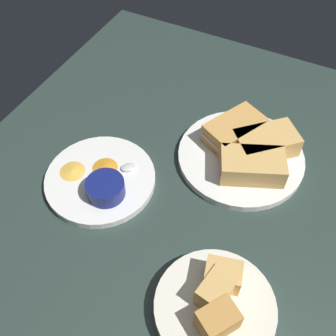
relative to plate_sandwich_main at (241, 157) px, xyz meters
The scene contains 12 objects.
ground_plane 13.94cm from the plate_sandwich_main, 89.73° to the left, with size 110.00×110.00×3.00cm, color #283833.
plate_sandwich_main is the anchor object (origin of this frame).
sandwich_half_near 6.10cm from the plate_sandwich_main, 131.21° to the left, with size 14.94×12.11×4.80cm.
sandwich_half_far 6.10cm from the plate_sandwich_main, 138.79° to the right, with size 14.68×14.44×4.80cm.
sandwich_half_extra 6.10cm from the plate_sandwich_main, 48.79° to the right, with size 12.63×15.03×4.80cm.
ramekin_dark_sauce 6.69cm from the plate_sandwich_main, 57.79° to the right, with size 6.47×6.47×3.39cm.
spoon_by_dark_ramekin 1.45cm from the plate_sandwich_main, 57.67° to the right, with size 6.52×9.13×0.80cm.
plate_chips_companion 30.69cm from the plate_sandwich_main, 38.27° to the left, with size 22.98×22.98×1.60cm, color white.
ramekin_light_gravy 30.20cm from the plate_sandwich_main, 46.66° to the left, with size 7.71×7.71×3.47cm.
spoon_by_gravy_ramekin 25.91cm from the plate_sandwich_main, 36.40° to the left, with size 7.68×8.35×0.80cm.
plantain_chip_scatter 32.04cm from the plate_sandwich_main, 34.18° to the left, with size 12.63×10.94×0.60cm.
bread_basket_rear 34.20cm from the plate_sandwich_main, 103.04° to the left, with size 20.10×20.10×7.78cm.
Camera 1 is at (-11.37, 43.86, 67.70)cm, focal length 42.87 mm.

